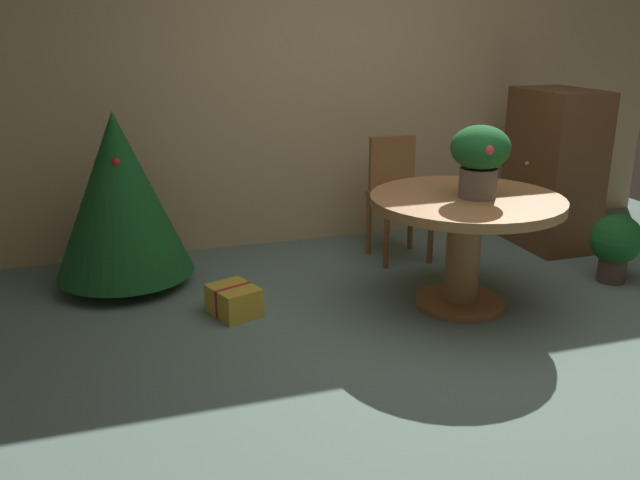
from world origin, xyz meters
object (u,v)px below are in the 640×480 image
Objects in this scene: gift_box_gold at (234,300)px; holiday_tree at (120,195)px; flower_vase at (480,155)px; wooden_cabinet at (553,170)px; wooden_chair_far at (397,190)px; potted_plant at (616,243)px; round_dining_table at (465,224)px.

holiday_tree is at bearing 130.23° from gift_box_gold.
wooden_cabinet reaches higher than flower_vase.
wooden_cabinet is (3.32, -0.13, -0.02)m from holiday_tree.
gift_box_gold is (-1.41, -0.73, -0.44)m from wooden_chair_far.
flower_vase is 0.90× the size of potted_plant.
potted_plant is (-0.07, -0.85, -0.34)m from wooden_cabinet.
potted_plant is at bearing -94.57° from wooden_cabinet.
wooden_cabinet is at bearing -2.31° from holiday_tree.
round_dining_table reaches higher than potted_plant.
flower_vase is 1.19× the size of gift_box_gold.
round_dining_table reaches higher than gift_box_gold.
round_dining_table is 1.57m from wooden_cabinet.
holiday_tree is (-2.03, 1.03, 0.10)m from round_dining_table.
flower_vase is (0.05, -0.04, 0.44)m from round_dining_table.
wooden_chair_far is at bearing 173.89° from wooden_cabinet.
wooden_cabinet is at bearing 34.77° from round_dining_table.
holiday_tree is (-2.03, -0.00, 0.12)m from wooden_chair_far.
round_dining_table is 1.04m from wooden_chair_far.
wooden_chair_far is at bearing 90.00° from round_dining_table.
wooden_chair_far is 0.77× the size of holiday_tree.
round_dining_table is 0.99× the size of holiday_tree.
gift_box_gold is at bearing -167.68° from wooden_cabinet.
wooden_chair_far reaches higher than potted_plant.
potted_plant is at bearing -16.81° from holiday_tree.
gift_box_gold is at bearing -152.71° from wooden_chair_far.
flower_vase reaches higher than round_dining_table.
wooden_chair_far is 1.59m from potted_plant.
holiday_tree reaches higher than potted_plant.
holiday_tree is 3.42m from potted_plant.
round_dining_table is at bearing -90.00° from wooden_chair_far.
flower_vase is 0.35× the size of wooden_cabinet.
wooden_cabinet is 0.92m from potted_plant.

